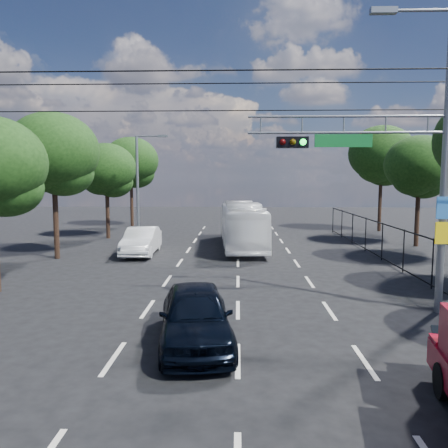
{
  "coord_description": "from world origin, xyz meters",
  "views": [
    {
      "loc": [
        -0.01,
        -6.03,
        4.32
      ],
      "look_at": [
        -0.47,
        8.48,
        2.8
      ],
      "focal_mm": 35.0,
      "sensor_mm": 36.0,
      "label": 1
    }
  ],
  "objects_px": {
    "navy_hatchback": "(196,315)",
    "white_van": "(141,241)",
    "white_bus": "(242,225)",
    "signal_mast": "(407,149)"
  },
  "relations": [
    {
      "from": "navy_hatchback",
      "to": "white_van",
      "type": "xyz_separation_m",
      "value": [
        -4.4,
        13.41,
        -0.0
      ]
    },
    {
      "from": "white_bus",
      "to": "white_van",
      "type": "bearing_deg",
      "value": -156.46
    },
    {
      "from": "signal_mast",
      "to": "white_van",
      "type": "relative_size",
      "value": 2.03
    },
    {
      "from": "white_bus",
      "to": "white_van",
      "type": "relative_size",
      "value": 2.17
    },
    {
      "from": "signal_mast",
      "to": "white_bus",
      "type": "distance_m",
      "value": 14.74
    },
    {
      "from": "white_bus",
      "to": "white_van",
      "type": "xyz_separation_m",
      "value": [
        -5.75,
        -2.92,
        -0.64
      ]
    },
    {
      "from": "white_van",
      "to": "signal_mast",
      "type": "bearing_deg",
      "value": -45.58
    },
    {
      "from": "navy_hatchback",
      "to": "white_bus",
      "type": "height_order",
      "value": "white_bus"
    },
    {
      "from": "signal_mast",
      "to": "white_bus",
      "type": "xyz_separation_m",
      "value": [
        -5.03,
        13.32,
        -3.83
      ]
    },
    {
      "from": "signal_mast",
      "to": "white_van",
      "type": "bearing_deg",
      "value": 136.06
    }
  ]
}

